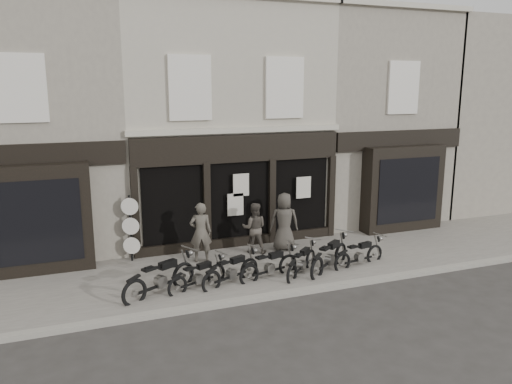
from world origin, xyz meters
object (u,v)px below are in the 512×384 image
object	(u,v)px
motorcycle_1	(198,278)
man_centre	(254,228)
motorcycle_0	(161,281)
motorcycle_2	(232,273)
man_left	(201,232)
motorcycle_5	(330,259)
motorcycle_4	(302,264)
man_right	(284,222)
advert_sign_post	(131,231)
motorcycle_6	(359,256)
motorcycle_3	(270,268)

from	to	relation	value
motorcycle_1	man_centre	bearing A→B (deg)	18.67
motorcycle_1	motorcycle_0	bearing A→B (deg)	158.28
motorcycle_0	motorcycle_2	bearing A→B (deg)	-27.69
motorcycle_1	man_left	distance (m)	2.15
motorcycle_5	motorcycle_0	bearing A→B (deg)	144.76
motorcycle_4	man_right	xyz separation A→B (m)	(0.36, 2.10, 0.71)
motorcycle_2	motorcycle_5	bearing A→B (deg)	-24.89
motorcycle_1	motorcycle_5	size ratio (longest dim) A/B	0.91
motorcycle_4	man_right	distance (m)	2.25
motorcycle_2	man_centre	distance (m)	2.68
motorcycle_1	advert_sign_post	xyz separation A→B (m)	(-1.42, 2.74, 0.71)
motorcycle_6	man_left	size ratio (longest dim) A/B	1.04
motorcycle_6	man_right	xyz separation A→B (m)	(-1.57, 2.11, 0.71)
motorcycle_2	advert_sign_post	world-z (taller)	advert_sign_post
motorcycle_5	man_centre	bearing A→B (deg)	90.69
man_left	man_centre	distance (m)	1.85
motorcycle_0	man_right	xyz separation A→B (m)	(4.46, 2.09, 0.64)
motorcycle_0	advert_sign_post	world-z (taller)	advert_sign_post
motorcycle_1	motorcycle_3	size ratio (longest dim) A/B	0.91
man_centre	motorcycle_2	bearing A→B (deg)	78.22
man_left	man_right	distance (m)	2.86
motorcycle_2	man_right	size ratio (longest dim) A/B	0.99
motorcycle_1	motorcycle_4	xyz separation A→B (m)	(3.09, -0.04, 0.01)
motorcycle_0	man_centre	world-z (taller)	man_centre
motorcycle_0	man_centre	size ratio (longest dim) A/B	1.29
motorcycle_1	advert_sign_post	bearing A→B (deg)	94.50
man_right	advert_sign_post	distance (m)	4.91
motorcycle_3	motorcycle_0	bearing A→B (deg)	165.00
motorcycle_2	motorcycle_3	xyz separation A→B (m)	(1.15, 0.03, -0.00)
man_left	motorcycle_5	bearing A→B (deg)	159.24
motorcycle_6	advert_sign_post	bearing A→B (deg)	143.71
motorcycle_6	man_right	world-z (taller)	man_right
motorcycle_3	advert_sign_post	bearing A→B (deg)	126.61
motorcycle_4	man_left	world-z (taller)	man_left
motorcycle_6	advert_sign_post	xyz separation A→B (m)	(-6.44, 2.78, 0.70)
motorcycle_2	man_left	distance (m)	2.10
motorcycle_4	man_centre	distance (m)	2.36
motorcycle_0	man_centre	distance (m)	4.10
motorcycle_6	advert_sign_post	distance (m)	7.05
man_centre	man_left	bearing A→B (deg)	28.96
motorcycle_4	motorcycle_1	bearing A→B (deg)	138.20
motorcycle_1	man_centre	distance (m)	3.29
motorcycle_3	man_right	bearing A→B (deg)	41.02
motorcycle_0	motorcycle_5	world-z (taller)	motorcycle_0
motorcycle_1	man_left	size ratio (longest dim) A/B	0.96
motorcycle_2	man_left	world-z (taller)	man_left
motorcycle_0	man_left	xyz separation A→B (m)	(1.60, 1.97, 0.61)
motorcycle_2	motorcycle_4	bearing A→B (deg)	-24.90
motorcycle_0	man_left	size ratio (longest dim) A/B	1.15
motorcycle_4	motorcycle_0	bearing A→B (deg)	138.66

